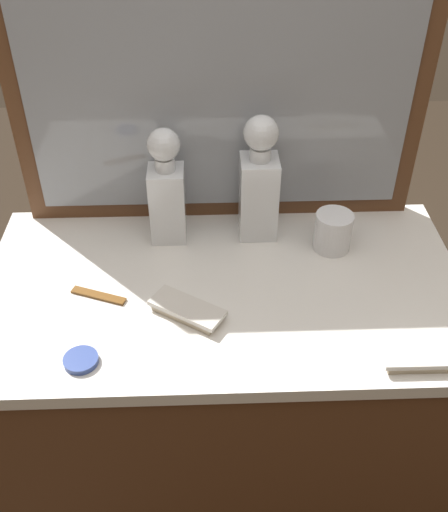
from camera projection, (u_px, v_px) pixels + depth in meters
ground_plane at (224, 508)px, 1.89m from camera, size 6.00×6.00×0.00m
dresser at (224, 417)px, 1.60m from camera, size 1.05×0.59×0.94m
dresser_mirror at (219, 84)px, 1.31m from camera, size 0.94×0.03×0.68m
crystal_decanter_far_left at (167, 196)px, 1.37m from camera, size 0.08×0.08×0.28m
crystal_decanter_far_right at (259, 189)px, 1.38m from camera, size 0.09×0.09×0.30m
crystal_tumbler_far_left at (333, 233)px, 1.38m from camera, size 0.09×0.09×0.09m
silver_brush_far_right at (187, 310)px, 1.22m from camera, size 0.17×0.14×0.02m
silver_brush_center at (422, 358)px, 1.12m from camera, size 0.15×0.06×0.02m
porcelain_dish at (81, 360)px, 1.13m from camera, size 0.07×0.07×0.01m
tortoiseshell_comb at (99, 296)px, 1.27m from camera, size 0.12×0.06×0.01m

